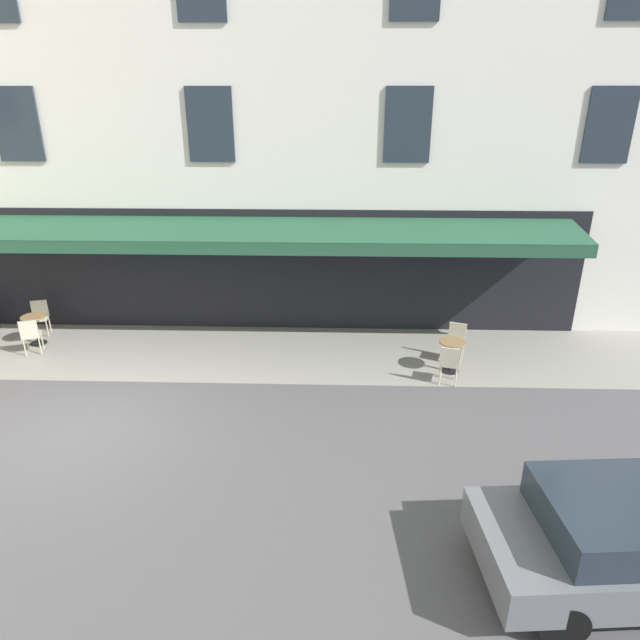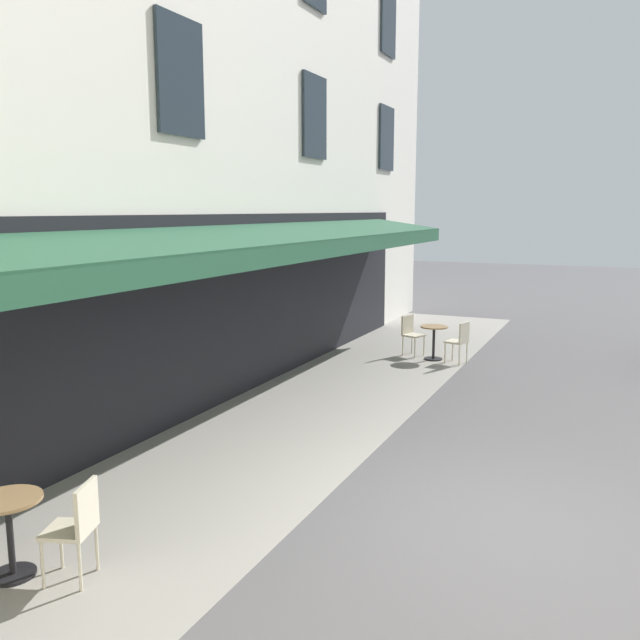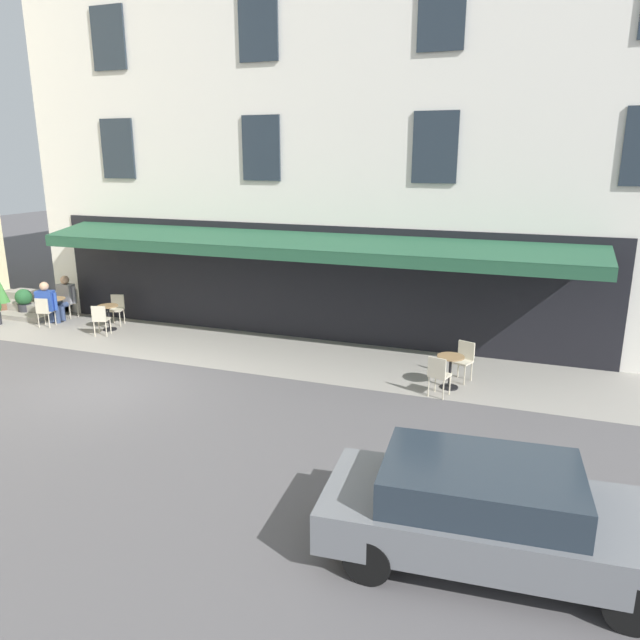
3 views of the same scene
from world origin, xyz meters
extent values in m
plane|color=#565456|center=(0.00, 0.00, 0.00)|extent=(70.00, 70.00, 0.00)
cube|color=gray|center=(-3.25, -3.40, 0.00)|extent=(20.50, 3.20, 0.01)
cube|color=black|center=(-3.00, -4.97, 1.60)|extent=(16.00, 0.06, 3.20)
cube|color=#235138|center=(-3.00, -4.15, 2.85)|extent=(15.00, 1.70, 0.36)
cube|color=#235138|center=(-3.00, -3.32, 2.62)|extent=(15.00, 0.04, 0.28)
cube|color=#232D38|center=(-11.00, -4.96, 5.20)|extent=(1.10, 0.06, 1.70)
cube|color=#232D38|center=(-6.33, -4.96, 5.20)|extent=(1.10, 0.06, 1.70)
cube|color=#232D38|center=(-1.67, -4.96, 5.20)|extent=(1.10, 0.06, 1.70)
cube|color=#232D38|center=(-11.00, -4.96, 8.20)|extent=(1.10, 0.06, 1.70)
cylinder|color=black|center=(-7.32, -2.53, 0.01)|extent=(0.40, 0.40, 0.03)
cylinder|color=black|center=(-7.32, -2.53, 0.36)|extent=(0.06, 0.06, 0.72)
cylinder|color=#99754C|center=(-7.32, -2.53, 0.73)|extent=(0.60, 0.60, 0.03)
cylinder|color=beige|center=(-7.39, -2.12, 0.23)|extent=(0.03, 0.03, 0.45)
cylinder|color=beige|center=(-7.06, -2.21, 0.23)|extent=(0.03, 0.03, 0.45)
cylinder|color=beige|center=(-7.30, -1.79, 0.23)|extent=(0.03, 0.03, 0.45)
cylinder|color=beige|center=(-6.97, -1.88, 0.23)|extent=(0.03, 0.03, 0.45)
cube|color=beige|center=(-7.18, -2.00, 0.47)|extent=(0.49, 0.49, 0.04)
cube|color=beige|center=(-7.13, -1.83, 0.70)|extent=(0.40, 0.14, 0.42)
cylinder|color=beige|center=(-7.29, -2.95, 0.23)|extent=(0.03, 0.03, 0.45)
cylinder|color=beige|center=(-7.61, -2.83, 0.23)|extent=(0.03, 0.03, 0.45)
cylinder|color=beige|center=(-7.41, -3.27, 0.23)|extent=(0.03, 0.03, 0.45)
cylinder|color=beige|center=(-7.73, -3.15, 0.23)|extent=(0.03, 0.03, 0.45)
cube|color=beige|center=(-7.51, -3.05, 0.47)|extent=(0.51, 0.51, 0.04)
cube|color=beige|center=(-7.58, -3.22, 0.70)|extent=(0.39, 0.18, 0.42)
cylinder|color=black|center=(2.85, -3.71, 0.01)|extent=(0.40, 0.40, 0.03)
cylinder|color=black|center=(2.85, -3.71, 0.36)|extent=(0.06, 0.06, 0.72)
cylinder|color=#99754C|center=(2.85, -3.71, 0.73)|extent=(0.60, 0.60, 0.03)
cylinder|color=beige|center=(2.56, -3.40, 0.23)|extent=(0.03, 0.03, 0.45)
cylinder|color=beige|center=(2.89, -3.29, 0.23)|extent=(0.03, 0.03, 0.45)
cylinder|color=beige|center=(2.45, -3.08, 0.23)|extent=(0.03, 0.03, 0.45)
cylinder|color=beige|center=(2.78, -2.97, 0.23)|extent=(0.03, 0.03, 0.45)
cube|color=beige|center=(2.67, -3.19, 0.47)|extent=(0.51, 0.51, 0.04)
cube|color=beige|center=(2.61, -3.02, 0.70)|extent=(0.39, 0.17, 0.42)
camera|label=1|loc=(-4.71, 8.78, 5.91)|focal=30.96mm
camera|label=2|loc=(6.72, 1.10, 3.27)|focal=37.15mm
camera|label=3|loc=(-8.94, 10.22, 5.01)|focal=33.71mm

